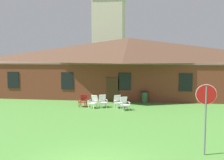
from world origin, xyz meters
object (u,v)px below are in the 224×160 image
(lawn_chair_right_end, at_px, (124,103))
(trash_bin, at_px, (145,97))
(stop_sign, at_px, (206,105))
(lawn_chair_by_porch, at_px, (83,100))
(lawn_chair_middle, at_px, (118,101))
(lawn_chair_near_door, at_px, (93,101))
(lawn_chair_left_end, at_px, (103,101))

(lawn_chair_right_end, distance_m, trash_bin, 3.43)
(stop_sign, distance_m, lawn_chair_right_end, 9.23)
(lawn_chair_by_porch, bearing_deg, lawn_chair_right_end, -14.48)
(lawn_chair_right_end, bearing_deg, lawn_chair_middle, 125.61)
(lawn_chair_near_door, bearing_deg, stop_sign, -53.69)
(lawn_chair_near_door, relative_size, trash_bin, 0.98)
(lawn_chair_right_end, relative_size, trash_bin, 0.98)
(lawn_chair_near_door, distance_m, lawn_chair_left_end, 0.73)
(lawn_chair_by_porch, relative_size, lawn_chair_left_end, 1.00)
(lawn_chair_right_end, bearing_deg, lawn_chair_near_door, 169.13)
(trash_bin, bearing_deg, stop_sign, -77.41)
(lawn_chair_middle, bearing_deg, trash_bin, 49.93)
(lawn_chair_near_door, relative_size, lawn_chair_middle, 1.00)
(lawn_chair_by_porch, bearing_deg, lawn_chair_near_door, -23.60)
(lawn_chair_middle, bearing_deg, stop_sign, -63.34)
(stop_sign, height_order, trash_bin, stop_sign)
(lawn_chair_left_end, relative_size, trash_bin, 0.98)
(lawn_chair_left_end, bearing_deg, lawn_chair_by_porch, 177.16)
(lawn_chair_by_porch, distance_m, lawn_chair_right_end, 3.42)
(lawn_chair_by_porch, relative_size, lawn_chair_middle, 1.00)
(lawn_chair_left_end, relative_size, lawn_chair_right_end, 1.00)
(lawn_chair_by_porch, height_order, lawn_chair_middle, same)
(lawn_chair_middle, relative_size, lawn_chair_right_end, 1.00)
(lawn_chair_near_door, bearing_deg, trash_bin, 34.70)
(lawn_chair_by_porch, distance_m, trash_bin, 5.25)
(trash_bin, bearing_deg, lawn_chair_right_end, -114.51)
(lawn_chair_left_end, bearing_deg, lawn_chair_middle, -0.30)
(lawn_chair_near_door, distance_m, lawn_chair_middle, 1.89)
(lawn_chair_by_porch, xyz_separation_m, trash_bin, (4.73, 2.26, -0.00))
(stop_sign, relative_size, trash_bin, 2.91)
(lawn_chair_by_porch, height_order, lawn_chair_left_end, same)
(stop_sign, xyz_separation_m, lawn_chair_right_end, (-3.95, 8.20, -1.53))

